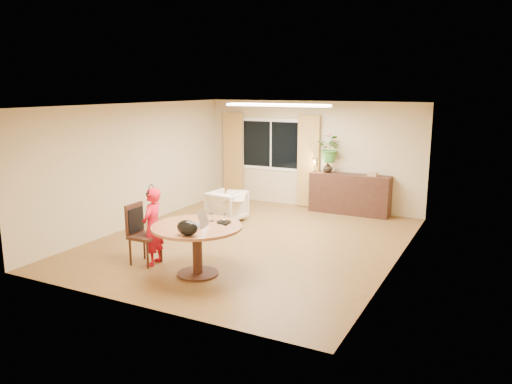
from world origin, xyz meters
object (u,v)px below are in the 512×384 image
at_px(child, 153,227).
at_px(sideboard, 350,194).
at_px(dining_table, 197,236).
at_px(armchair, 227,206).
at_px(dining_chair, 145,235).

relative_size(child, sideboard, 0.70).
bearing_deg(child, dining_table, 74.88).
relative_size(dining_table, sideboard, 0.76).
bearing_deg(armchair, sideboard, -134.68).
relative_size(armchair, sideboard, 0.40).
distance_m(dining_table, dining_chair, 1.06).
bearing_deg(armchair, dining_chair, 98.30).
bearing_deg(child, sideboard, 147.62).
distance_m(child, sideboard, 5.22).
xyz_separation_m(dining_table, dining_chair, (-1.06, 0.02, -0.13)).
bearing_deg(dining_chair, dining_table, -1.69).
distance_m(dining_table, child, 0.93).
bearing_deg(sideboard, dining_chair, -112.77).
distance_m(child, armchair, 2.99).
xyz_separation_m(dining_chair, armchair, (-0.17, 3.00, -0.17)).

